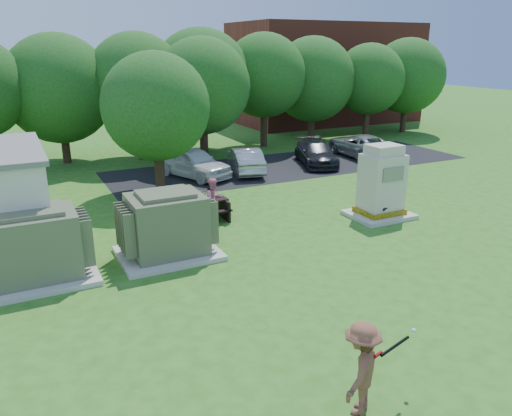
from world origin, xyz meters
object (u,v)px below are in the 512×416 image
car_silver_b (360,145)px  batter (361,369)px  person_by_generator (381,200)px  generator_cabinet (381,186)px  transformer_right (167,226)px  car_silver_a (245,160)px  person_walking_right (391,169)px  person_at_picnic (214,199)px  picnic_table (202,208)px  car_dark (316,153)px  car_white (193,162)px  transformer_left (36,247)px

car_silver_b → batter: bearing=55.6°
person_by_generator → generator_cabinet: bearing=-88.4°
transformer_right → car_silver_a: size_ratio=0.76×
person_walking_right → transformer_right: bearing=-41.6°
person_at_picnic → car_silver_b: size_ratio=0.34×
generator_cabinet → car_silver_b: (6.17, 9.15, -0.56)m
picnic_table → person_walking_right: bearing=3.8°
person_walking_right → car_dark: bearing=-139.9°
person_by_generator → car_dark: bearing=-69.6°
batter → car_dark: size_ratio=0.41×
picnic_table → generator_cabinet: bearing=-22.6°
batter → person_by_generator: (7.07, 7.89, -0.08)m
person_at_picnic → car_silver_b: (11.94, 6.64, -0.15)m
car_dark → person_at_picnic: bearing=-125.0°
generator_cabinet → person_by_generator: (-0.29, -0.38, -0.41)m
generator_cabinet → picnic_table: 6.78m
batter → car_white: batter is taller
batter → person_by_generator: batter is taller
picnic_table → car_white: bearing=73.1°
person_by_generator → car_silver_a: person_by_generator is taller
person_by_generator → transformer_right: bearing=36.2°
transformer_right → person_by_generator: transformer_right is taller
batter → transformer_left: bearing=-95.7°
transformer_right → car_white: bearing=65.7°
person_at_picnic → person_by_generator: bearing=-47.3°
car_white → car_dark: bearing=-25.2°
transformer_left → car_silver_b: 20.38m
car_dark → person_walking_right: bearing=-63.3°
person_by_generator → person_at_picnic: 6.20m
generator_cabinet → transformer_left: bearing=-179.9°
person_by_generator → car_white: (-4.01, 9.32, -0.07)m
car_dark → car_silver_b: car_silver_b is taller
person_by_generator → car_silver_b: (6.46, 9.53, -0.15)m
car_silver_b → picnic_table: bearing=31.3°
batter → car_silver_b: (13.52, 17.42, -0.23)m
transformer_left → car_white: (7.74, 8.95, -0.23)m
picnic_table → person_at_picnic: size_ratio=1.18×
picnic_table → car_silver_a: bearing=52.4°
transformer_left → picnic_table: (5.81, 2.61, -0.46)m
transformer_left → transformer_right: size_ratio=1.00×
generator_cabinet → picnic_table: size_ratio=1.47×
transformer_right → car_white: size_ratio=0.69×
person_walking_right → car_silver_b: (2.83, 5.92, -0.13)m
person_at_picnic → car_white: 6.60m
person_by_generator → person_walking_right: (3.62, 3.61, -0.02)m
car_silver_a → transformer_right: bearing=66.5°
transformer_right → person_at_picnic: 3.59m
transformer_right → person_walking_right: (11.67, 3.24, -0.18)m
picnic_table → car_dark: size_ratio=0.44×
person_by_generator → person_walking_right: bearing=-96.4°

